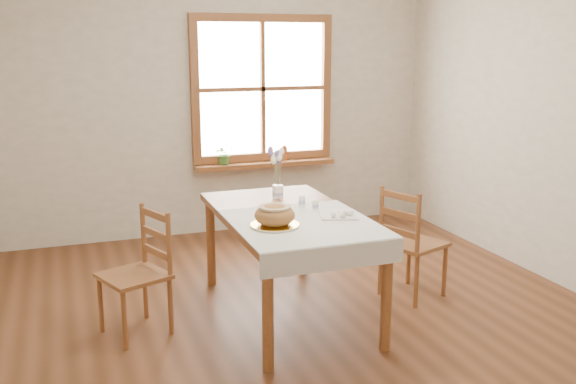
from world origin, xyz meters
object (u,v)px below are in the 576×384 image
at_px(dining_table, 288,225).
at_px(bread_plate, 275,225).
at_px(flower_vase, 278,192).
at_px(chair_left, 134,274).
at_px(chair_right, 414,242).

bearing_deg(dining_table, bread_plate, -122.44).
bearing_deg(flower_vase, chair_left, -161.00).
bearing_deg(dining_table, chair_right, -0.16).
distance_m(dining_table, chair_right, 1.04).
height_order(chair_left, flower_vase, flower_vase).
height_order(dining_table, chair_right, chair_right).
xyz_separation_m(chair_right, bread_plate, (-1.22, -0.32, 0.34)).
relative_size(bread_plate, flower_vase, 3.26).
bearing_deg(flower_vase, dining_table, -99.35).
distance_m(chair_right, bread_plate, 1.30).
height_order(chair_left, bread_plate, chair_left).
xyz_separation_m(dining_table, chair_right, (1.01, -0.00, -0.23)).
bearing_deg(flower_vase, bread_plate, -110.10).
xyz_separation_m(chair_right, flower_vase, (-0.94, 0.43, 0.36)).
distance_m(dining_table, bread_plate, 0.40).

